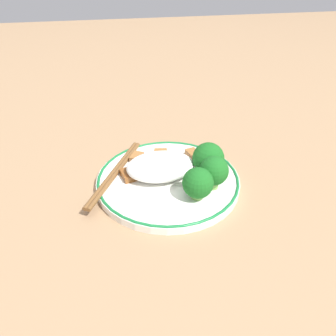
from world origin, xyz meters
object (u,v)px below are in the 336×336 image
object	(u,v)px
broccoli_back_center	(214,171)
plate	(168,180)
broccoli_back_right	(208,158)
chopsticks	(115,172)
broccoli_back_left	(198,183)

from	to	relation	value
broccoli_back_center	plate	bearing A→B (deg)	149.89
broccoli_back_center	broccoli_back_right	xyz separation A→B (m)	(0.00, 0.04, -0.00)
plate	broccoli_back_right	bearing A→B (deg)	1.15
broccoli_back_center	chopsticks	xyz separation A→B (m)	(-0.16, 0.07, -0.03)
broccoli_back_left	plate	bearing A→B (deg)	120.57
broccoli_back_right	chopsticks	bearing A→B (deg)	170.84
broccoli_back_right	broccoli_back_left	bearing A→B (deg)	-119.02
plate	broccoli_back_center	world-z (taller)	broccoli_back_center
broccoli_back_right	broccoli_back_center	bearing A→B (deg)	-93.30
broccoli_back_center	chopsticks	bearing A→B (deg)	157.10
broccoli_back_left	broccoli_back_center	world-z (taller)	broccoli_back_center
plate	chopsticks	size ratio (longest dim) A/B	1.33
plate	broccoli_back_center	xyz separation A→B (m)	(0.07, -0.04, 0.04)
broccoli_back_center	broccoli_back_right	distance (m)	0.04
broccoli_back_left	broccoli_back_center	distance (m)	0.04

